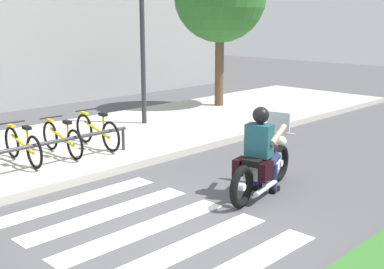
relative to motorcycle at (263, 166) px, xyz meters
name	(u,v)px	position (x,y,z in m)	size (l,w,h in m)	color
ground_plane	(164,222)	(-1.92, 0.26, -0.46)	(48.00, 48.00, 0.00)	#4C4C4F
sidewalk	(16,157)	(-1.92, 4.65, -0.39)	(24.00, 4.40, 0.15)	#B7B2A8
crosswalk_stripe_1	(185,248)	(-2.30, -0.54, -0.46)	(2.80, 0.40, 0.01)	white
crosswalk_stripe_2	(144,229)	(-2.30, 0.26, -0.46)	(2.80, 0.40, 0.01)	white
crosswalk_stripe_3	(108,214)	(-2.30, 1.06, -0.46)	(2.80, 0.40, 0.01)	white
crosswalk_stripe_4	(78,200)	(-2.30, 1.86, -0.46)	(2.80, 0.40, 0.01)	white
motorcycle	(263,166)	(0.00, 0.00, 0.00)	(2.11, 0.83, 1.24)	black
rider	(261,145)	(-0.08, -0.01, 0.37)	(0.71, 0.63, 1.45)	#1E4C59
bicycle_1	(23,146)	(-2.15, 3.88, 0.03)	(0.48, 1.58, 0.74)	black
bicycle_2	(62,138)	(-1.32, 3.88, 0.02)	(0.48, 1.59, 0.72)	black
bicycle_3	(97,131)	(-0.50, 3.88, 0.03)	(0.48, 1.66, 0.76)	black
bike_rack	(58,143)	(-1.73, 3.32, 0.10)	(3.07, 0.07, 0.49)	#333338
street_lamp	(142,27)	(1.76, 5.05, 2.08)	(0.28, 0.28, 4.18)	#2D2D33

